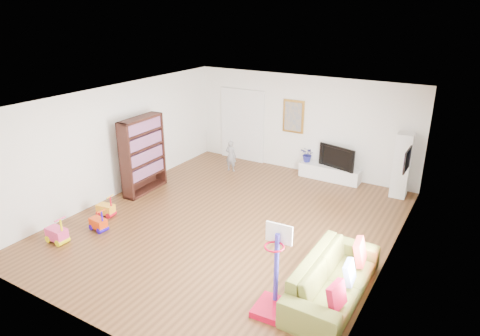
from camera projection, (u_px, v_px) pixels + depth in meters
The scene contains 25 objects.
floor at pixel (231, 223), 9.30m from camera, with size 6.50×7.50×0.00m, color brown.
ceiling at pixel (229, 100), 8.34m from camera, with size 6.50×7.50×0.00m, color white.
wall_back at pixel (302, 124), 11.82m from camera, with size 6.50×0.00×2.70m, color white.
wall_front at pixel (84, 247), 5.81m from camera, with size 6.50×0.00×2.70m, color silver.
wall_left at pixel (117, 141), 10.38m from camera, with size 0.00×7.50×2.70m, color silver.
wall_right at pixel (392, 199), 7.26m from camera, with size 0.00×7.50×2.70m, color silver.
navy_accent at pixel (411, 149), 8.21m from camera, with size 0.01×3.20×1.70m, color black.
olive_wainscot at pixel (401, 212), 8.69m from camera, with size 0.01×3.20×1.00m, color brown.
doorway at pixel (242, 126), 12.81m from camera, with size 1.45×0.06×2.10m, color white.
painting_back at pixel (293, 116), 11.84m from camera, with size 0.62×0.06×0.92m, color gold.
artwork_right at pixel (407, 160), 8.51m from camera, with size 0.04×0.56×0.46m, color #7F3F8C.
media_console at pixel (330, 173), 11.56m from camera, with size 1.64×0.41×0.38m, color white.
tall_cabinet at pixel (402, 166), 10.33m from camera, with size 0.38×0.38×1.61m, color white.
bookshelf at pixel (143, 155), 10.59m from camera, with size 0.34×1.31×1.91m, color #331610.
sofa at pixel (333, 278), 6.85m from camera, with size 2.32×0.91×0.68m, color olive.
basketball_hoop at pixel (272, 272), 6.37m from camera, with size 0.49×0.60×1.43m, color #BA0425.
ride_on_yellow at pixel (105, 205), 9.53m from camera, with size 0.38×0.24×0.51m, color #FDA923.
ride_on_orange at pixel (98, 219), 8.92m from camera, with size 0.37×0.23×0.50m, color red.
ride_on_pink at pixel (56, 229), 8.45m from camera, with size 0.43×0.26×0.57m, color #F23A7D.
child at pixel (231, 156), 12.09m from camera, with size 0.33×0.21×0.89m, color gray.
tv at pixel (339, 157), 11.30m from camera, with size 1.06×0.14×0.61m, color black.
vase_plant at pixel (308, 154), 11.74m from camera, with size 0.38×0.33×0.42m, color navy.
pillow_left at pixel (337, 296), 6.13m from camera, with size 0.10×0.38×0.38m, color #AD0F31.
pillow_center at pixel (350, 272), 6.66m from camera, with size 0.09×0.35×0.35m, color silver.
pillow_right at pixel (360, 252), 7.22m from camera, with size 0.11×0.41×0.41m, color red.
Camera 1 is at (4.42, -6.99, 4.43)m, focal length 32.00 mm.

